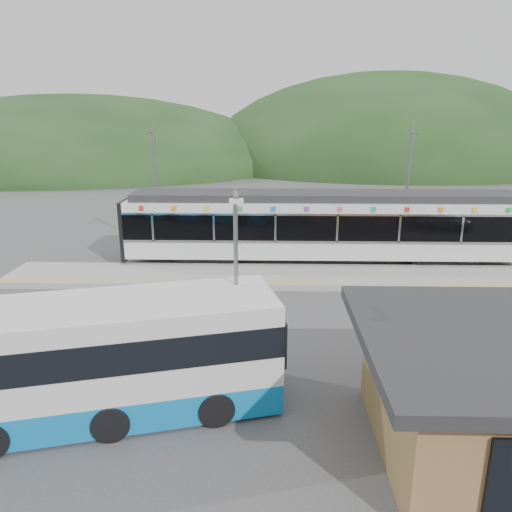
{
  "coord_description": "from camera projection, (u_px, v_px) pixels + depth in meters",
  "views": [
    {
      "loc": [
        -0.67,
        -19.13,
        7.72
      ],
      "look_at": [
        -1.18,
        1.0,
        1.84
      ],
      "focal_mm": 35.0,
      "sensor_mm": 36.0,
      "label": 1
    }
  ],
  "objects": [
    {
      "name": "catenary_mast_west",
      "position": [
        155.0,
        186.0,
        27.87
      ],
      "size": [
        0.18,
        1.8,
        7.0
      ],
      "color": "slate",
      "rests_on": "ground"
    },
    {
      "name": "hills",
      "position": [
        402.0,
        268.0,
        25.43
      ],
      "size": [
        146.0,
        149.0,
        26.0
      ],
      "color": "#1E3D19",
      "rests_on": "ground"
    },
    {
      "name": "yellow_line",
      "position": [
        283.0,
        283.0,
        22.34
      ],
      "size": [
        26.0,
        0.1,
        0.01
      ],
      "primitive_type": "cube",
      "color": "yellow",
      "rests_on": "platform"
    },
    {
      "name": "lamp_post",
      "position": [
        236.0,
        274.0,
        13.6
      ],
      "size": [
        0.37,
        1.03,
        5.75
      ],
      "rotation": [
        0.0,
        0.0,
        0.1
      ],
      "color": "slate",
      "rests_on": "ground"
    },
    {
      "name": "train",
      "position": [
        324.0,
        225.0,
        25.63
      ],
      "size": [
        20.44,
        3.01,
        3.74
      ],
      "color": "black",
      "rests_on": "ground"
    },
    {
      "name": "catenary_mast_east",
      "position": [
        407.0,
        187.0,
        27.53
      ],
      "size": [
        0.18,
        1.8,
        7.0
      ],
      "color": "slate",
      "rests_on": "ground"
    },
    {
      "name": "ground",
      "position": [
        284.0,
        306.0,
        20.51
      ],
      "size": [
        120.0,
        120.0,
        0.0
      ],
      "primitive_type": "plane",
      "color": "#4C4C4F",
      "rests_on": "ground"
    },
    {
      "name": "platform",
      "position": [
        282.0,
        277.0,
        23.63
      ],
      "size": [
        26.0,
        3.2,
        0.3
      ],
      "primitive_type": "cube",
      "color": "#9E9E99",
      "rests_on": "ground"
    },
    {
      "name": "bus",
      "position": [
        54.0,
        368.0,
        12.56
      ],
      "size": [
        11.64,
        5.47,
        3.1
      ],
      "rotation": [
        0.0,
        0.0,
        0.26
      ],
      "color": "#0D79C9",
      "rests_on": "ground"
    }
  ]
}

